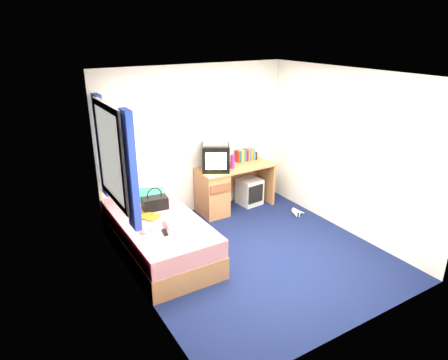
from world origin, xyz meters
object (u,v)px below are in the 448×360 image
pillow (146,195)px  magazine (149,216)px  aerosol_can (227,160)px  remote_control (165,232)px  bed (159,236)px  towel (177,221)px  storage_cube (249,191)px  vcr (216,142)px  colour_swatch_fan (178,230)px  desk (221,189)px  pink_water_bottle (232,162)px  handbag (155,203)px  white_heels (297,213)px  water_bottle (148,228)px  crt_tv (216,157)px  picture_frame (254,155)px

pillow → magazine: pillow is taller
aerosol_can → remote_control: aerosol_can is taller
bed → towel: size_ratio=6.81×
aerosol_can → magazine: 1.85m
storage_cube → vcr: (-0.67, 0.00, 0.99)m
magazine → colour_swatch_fan: (0.18, -0.56, -0.00)m
bed → magazine: magazine is taller
desk → remote_control: (-1.49, -1.17, 0.14)m
vcr → magazine: vcr is taller
aerosol_can → storage_cube: bearing=-11.8°
storage_cube → colour_swatch_fan: bearing=-153.1°
storage_cube → remote_control: (-2.08, -1.17, 0.32)m
desk → vcr: bearing=177.5°
pink_water_bottle → aerosol_can: size_ratio=1.07×
desk → colour_swatch_fan: size_ratio=5.91×
pink_water_bottle → towel: pink_water_bottle is taller
pillow → handbag: 0.40m
desk → white_heels: size_ratio=4.56×
handbag → remote_control: 0.74m
bed → vcr: size_ratio=5.12×
towel → colour_swatch_fan: 0.18m
aerosol_can → water_bottle: 2.13m
vcr → desk: bearing=29.0°
vcr → pink_water_bottle: (0.27, -0.07, -0.36)m
crt_tv → pink_water_bottle: 0.30m
handbag → colour_swatch_fan: (0.00, -0.75, -0.09)m
vcr → magazine: (-1.42, -0.64, -0.67)m
crt_tv → remote_control: crt_tv is taller
desk → aerosol_can: bearing=28.2°
bed → white_heels: size_ratio=7.02×
water_bottle → bed: bearing=48.5°
bed → magazine: 0.31m
storage_cube → towel: (-1.85, -1.04, 0.36)m
towel → storage_cube: bearing=29.3°
vcr → handbag: vcr is taller
aerosol_can → water_bottle: bearing=-148.9°
aerosol_can → remote_control: size_ratio=1.25×
picture_frame → remote_control: size_ratio=0.88×
towel → magazine: towel is taller
picture_frame → colour_swatch_fan: size_ratio=0.64×
remote_control → colour_swatch_fan: bearing=0.9°
bed → vcr: bearing=29.3°
crt_tv → vcr: (0.00, 0.00, 0.25)m
magazine → white_heels: 2.55m
crt_tv → magazine: 1.61m
aerosol_can → handbag: aerosol_can is taller
white_heels → colour_swatch_fan: bearing=-170.4°
remote_control → picture_frame: bearing=40.5°
white_heels → bed: bearing=178.4°
vcr → aerosol_can: (0.25, 0.09, -0.37)m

